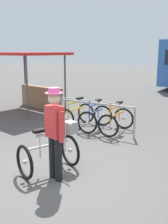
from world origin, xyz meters
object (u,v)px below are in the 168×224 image
(racked_bike_yellow, at_px, (76,115))
(racked_bike_orange, at_px, (116,121))
(person_with_featured_bike, at_px, (55,130))
(racked_bike_blue, at_px, (95,118))
(featured_bicycle, at_px, (52,150))
(market_stall, at_px, (33,75))

(racked_bike_yellow, bearing_deg, racked_bike_orange, 1.12)
(racked_bike_yellow, bearing_deg, person_with_featured_bike, -61.11)
(racked_bike_blue, distance_m, featured_bicycle, 3.12)
(featured_bicycle, bearing_deg, racked_bike_yellow, 116.73)
(racked_bike_blue, relative_size, market_stall, 0.34)
(racked_bike_yellow, xyz_separation_m, market_stall, (-2.97, 1.19, 1.03))
(person_with_featured_bike, relative_size, market_stall, 0.50)
(racked_bike_blue, height_order, featured_bicycle, same)
(racked_bike_orange, relative_size, featured_bicycle, 0.89)
(racked_bike_yellow, xyz_separation_m, featured_bicycle, (1.51, -3.00, 0.08))
(person_with_featured_bike, bearing_deg, racked_bike_yellow, 118.89)
(featured_bicycle, distance_m, market_stall, 6.20)
(person_with_featured_bike, height_order, market_stall, market_stall)
(racked_bike_blue, distance_m, racked_bike_orange, 0.70)
(racked_bike_yellow, relative_size, racked_bike_orange, 1.03)
(racked_bike_blue, xyz_separation_m, market_stall, (-3.67, 1.18, 1.03))
(racked_bike_orange, relative_size, market_stall, 0.33)
(featured_bicycle, bearing_deg, person_with_featured_bike, -41.46)
(person_with_featured_bike, distance_m, market_stall, 6.52)
(racked_bike_yellow, height_order, person_with_featured_bike, person_with_featured_bike)
(person_with_featured_bike, xyz_separation_m, market_stall, (-4.76, 4.44, 0.45))
(racked_bike_orange, xyz_separation_m, featured_bicycle, (0.11, -3.02, 0.08))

